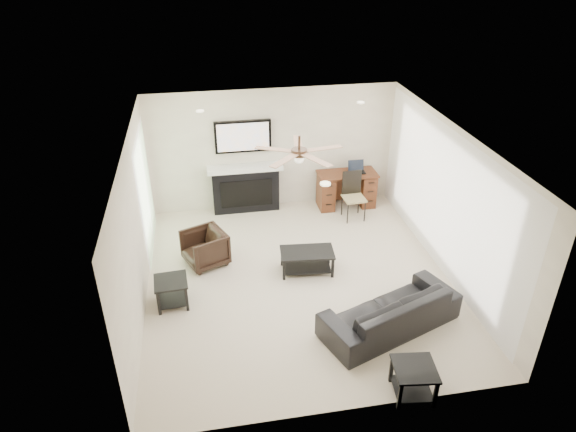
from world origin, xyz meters
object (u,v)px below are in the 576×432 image
armchair (205,248)px  desk (346,189)px  coffee_table (307,261)px  fireplace_unit (245,168)px  sofa (390,310)px

armchair → desk: (3.01, 1.65, 0.07)m
coffee_table → desk: 2.57m
fireplace_unit → desk: 2.18m
coffee_table → desk: (1.31, 2.20, 0.18)m
fireplace_unit → sofa: bearing=-67.1°
fireplace_unit → desk: fireplace_unit is taller
sofa → armchair: (-2.60, 2.15, 0.01)m
sofa → coffee_table: bearing=-81.6°
desk → coffee_table: bearing=-120.7°
armchair → fireplace_unit: (0.92, 1.83, 0.64)m
sofa → fireplace_unit: (-1.68, 3.98, 0.65)m
armchair → desk: size_ratio=0.56×
coffee_table → fireplace_unit: size_ratio=0.47×
armchair → fireplace_unit: 2.15m
coffee_table → desk: bearing=64.5°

